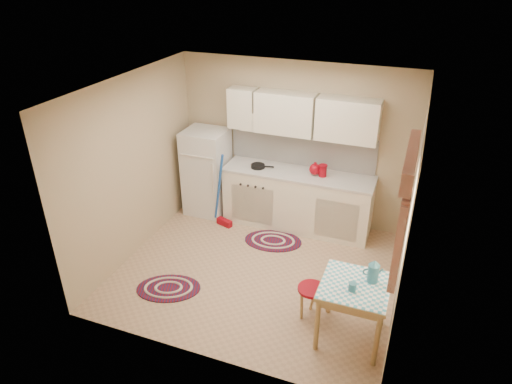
% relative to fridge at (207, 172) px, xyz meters
% --- Properties ---
extents(room_shell, '(3.64, 3.60, 2.52)m').
position_rel_fridge_xyz_m(room_shell, '(1.50, -1.01, 0.90)').
color(room_shell, tan).
rests_on(room_shell, ground).
extents(fridge, '(0.65, 0.60, 1.40)m').
position_rel_fridge_xyz_m(fridge, '(0.00, 0.00, 0.00)').
color(fridge, silver).
rests_on(fridge, ground).
extents(broom, '(0.30, 0.20, 1.20)m').
position_rel_fridge_xyz_m(broom, '(0.45, -0.35, -0.10)').
color(broom, '#1B4EA9').
rests_on(broom, ground).
extents(base_cabinets, '(2.25, 0.60, 0.88)m').
position_rel_fridge_xyz_m(base_cabinets, '(1.50, 0.05, -0.26)').
color(base_cabinets, white).
rests_on(base_cabinets, ground).
extents(countertop, '(2.27, 0.62, 0.04)m').
position_rel_fridge_xyz_m(countertop, '(1.50, 0.05, 0.20)').
color(countertop, '#BCB9B2').
rests_on(countertop, base_cabinets).
extents(frying_pan, '(0.25, 0.25, 0.05)m').
position_rel_fridge_xyz_m(frying_pan, '(0.88, 0.00, 0.24)').
color(frying_pan, black).
rests_on(frying_pan, countertop).
extents(red_kettle, '(0.23, 0.22, 0.19)m').
position_rel_fridge_xyz_m(red_kettle, '(1.75, 0.05, 0.31)').
color(red_kettle, maroon).
rests_on(red_kettle, countertop).
extents(red_canister, '(0.15, 0.15, 0.16)m').
position_rel_fridge_xyz_m(red_canister, '(1.87, 0.05, 0.30)').
color(red_canister, maroon).
rests_on(red_canister, countertop).
extents(table, '(0.72, 0.72, 0.72)m').
position_rel_fridge_xyz_m(table, '(2.72, -2.02, -0.34)').
color(table, tan).
rests_on(table, ground).
extents(stool, '(0.34, 0.34, 0.42)m').
position_rel_fridge_xyz_m(stool, '(2.23, -1.86, -0.49)').
color(stool, maroon).
rests_on(stool, ground).
extents(coffee_pot, '(0.16, 0.14, 0.29)m').
position_rel_fridge_xyz_m(coffee_pot, '(2.88, -1.90, 0.17)').
color(coffee_pot, teal).
rests_on(coffee_pot, table).
extents(mug, '(0.09, 0.09, 0.10)m').
position_rel_fridge_xyz_m(mug, '(2.71, -2.12, 0.07)').
color(mug, teal).
rests_on(mug, table).
extents(rug_center, '(0.94, 0.70, 0.02)m').
position_rel_fridge_xyz_m(rug_center, '(1.31, -0.52, -0.69)').
color(rug_center, maroon).
rests_on(rug_center, ground).
extents(rug_left, '(0.96, 0.80, 0.02)m').
position_rel_fridge_xyz_m(rug_left, '(0.41, -2.02, -0.69)').
color(rug_left, maroon).
rests_on(rug_left, ground).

